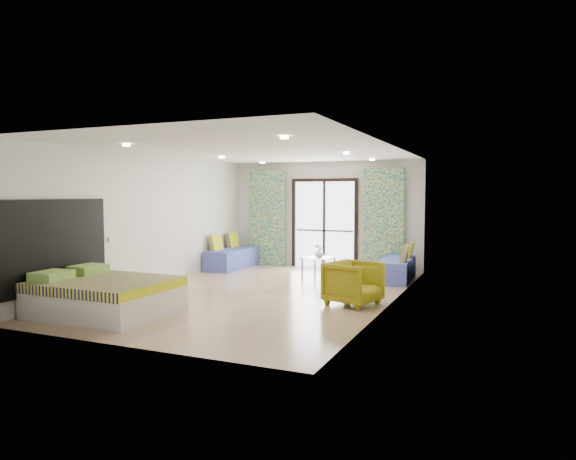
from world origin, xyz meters
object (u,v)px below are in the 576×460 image
at_px(daybed_right, 397,269).
at_px(armchair, 353,281).
at_px(bed, 104,296).
at_px(coffee_table, 318,259).
at_px(daybed_left, 232,257).

xyz_separation_m(daybed_right, armchair, (-0.18, -2.80, 0.15)).
height_order(bed, armchair, armchair).
bearing_deg(armchair, bed, 139.59).
bearing_deg(bed, armchair, 32.83).
xyz_separation_m(bed, coffee_table, (1.75, 5.03, 0.08)).
bearing_deg(daybed_right, daybed_left, 174.41).
distance_m(daybed_left, daybed_right, 4.24).
relative_size(daybed_left, coffee_table, 2.39).
bearing_deg(armchair, coffee_table, 47.13).
xyz_separation_m(bed, daybed_left, (-0.64, 5.19, -0.02)).
distance_m(daybed_left, coffee_table, 2.40).
height_order(daybed_left, armchair, daybed_left).
bearing_deg(coffee_table, bed, -109.21).
distance_m(bed, armchair, 4.06).
bearing_deg(daybed_left, daybed_right, -2.48).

